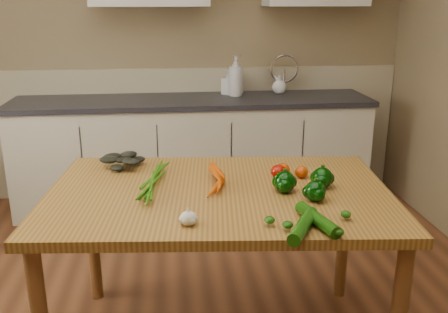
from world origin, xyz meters
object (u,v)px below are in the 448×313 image
Objects in this scene: soap_bottle_b at (229,82)px; pepper_a at (285,182)px; table at (219,209)px; pepper_b at (322,178)px; tomato_c at (301,172)px; zucchini_a at (318,219)px; tomato_a at (278,172)px; zucchini_b at (303,226)px; leafy_greens at (124,158)px; carrot_bunch at (197,178)px; pepper_c at (315,191)px; soap_bottle_c at (280,84)px; tomato_b at (283,170)px; soap_bottle_a at (236,76)px; garlic_bulb at (188,218)px.

soap_bottle_b is 2.11× the size of pepper_a.
table is 0.49m from pepper_b.
zucchini_a is (-0.08, -0.53, -0.00)m from tomato_c.
tomato_a reaches higher than zucchini_b.
tomato_c is (0.86, -0.24, -0.03)m from leafy_greens.
pepper_c reaches higher than carrot_bunch.
soap_bottle_c is 0.68× the size of leafy_greens.
pepper_a reaches higher than tomato_b.
zucchini_a is at bearing -79.23° from soap_bottle_c.
leafy_greens is 2.30× the size of pepper_b.
zucchini_a is 0.99× the size of zucchini_b.
tomato_b is 1.09× the size of tomato_c.
tomato_c is at bearing -23.92° from tomato_b.
pepper_a is at bearing 137.99° from soap_bottle_a.
soap_bottle_b is at bearing 90.16° from pepper_a.
leafy_greens is 2.30× the size of pepper_a.
carrot_bunch is 0.40m from tomato_a.
pepper_b is at bearing -40.15° from tomato_a.
pepper_b is 0.37× the size of zucchini_b.
pepper_a is at bearing -12.37° from carrot_bunch.
leafy_greens is 3.38× the size of garlic_bulb.
soap_bottle_b reaches higher than tomato_a.
soap_bottle_a is 5.00× the size of garlic_bulb.
carrot_bunch is 0.64m from zucchini_a.
zucchini_a is (-0.37, -2.37, -0.12)m from soap_bottle_c.
leafy_greens is at bearing 164.27° from tomato_c.
soap_bottle_a is 2.31m from garlic_bulb.
pepper_b is at bearing 63.03° from pepper_c.
tomato_c is at bearing -0.60° from tomato_a.
soap_bottle_b is 1.82m from tomato_b.
tomato_a is (-0.17, 0.14, -0.01)m from pepper_b.
tomato_c is at bearing 21.73° from table.
tomato_c is at bearing 11.11° from carrot_bunch.
tomato_a reaches higher than table.
pepper_c is (0.84, -0.53, -0.01)m from leafy_greens.
pepper_b is (-0.24, -1.98, -0.10)m from soap_bottle_c.
carrot_bunch is (-0.10, 0.07, 0.13)m from table.
leafy_greens is at bearing 147.68° from pepper_c.
soap_bottle_b is 0.92× the size of leafy_greens.
table is 0.54m from zucchini_a.
tomato_b is at bearing 101.35° from pepper_c.
pepper_a is 0.16m from pepper_c.
tomato_b is 0.57m from zucchini_a.
pepper_b reaches higher than tomato_a.
garlic_bulb is 0.25× the size of zucchini_a.
carrot_bunch is 4.39× the size of garlic_bulb.
leafy_greens reaches higher than garlic_bulb.
table is 4.98× the size of soap_bottle_a.
soap_bottle_b is at bearing -8.94° from soap_bottle_a.
tomato_a is 0.58m from zucchini_b.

